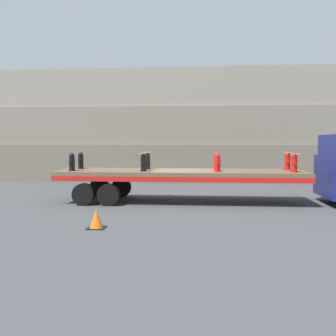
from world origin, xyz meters
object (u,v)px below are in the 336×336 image
Objects in this scene: fire_hydrant_black_far_0 at (81,161)px; fire_hydrant_red_near_2 at (218,163)px; fire_hydrant_black_near_0 at (72,162)px; traffic_cone at (96,219)px; fire_hydrant_black_far_1 at (147,161)px; fire_hydrant_red_far_2 at (216,161)px; fire_hydrant_red_far_3 at (287,162)px; fire_hydrant_black_near_1 at (143,163)px; fire_hydrant_red_near_3 at (294,163)px; flatbed_trailer at (168,176)px.

fire_hydrant_black_far_0 and fire_hydrant_red_near_2 have the same top height.
traffic_cone is at bearing -62.98° from fire_hydrant_black_near_0.
traffic_cone is (-0.71, -5.55, -1.39)m from fire_hydrant_black_far_1.
fire_hydrant_black_far_1 is (2.96, 1.13, 0.00)m from fire_hydrant_black_near_0.
fire_hydrant_red_far_2 is 2.96m from fire_hydrant_red_far_3.
traffic_cone is (-3.67, -4.42, -1.39)m from fire_hydrant_red_near_2.
fire_hydrant_black_near_1 and fire_hydrant_red_far_2 have the same top height.
fire_hydrant_red_far_2 and fire_hydrant_red_near_3 have the same top height.
fire_hydrant_red_far_3 is at bearing 90.00° from fire_hydrant_red_near_3.
fire_hydrant_red_far_2 is at bearing 56.57° from traffic_cone.
fire_hydrant_red_far_3 is (5.92, 0.00, 0.00)m from fire_hydrant_black_far_1.
fire_hydrant_black_far_1 and fire_hydrant_red_far_3 have the same top height.
fire_hydrant_red_near_3 is at bearing 33.71° from traffic_cone.
fire_hydrant_black_near_0 and fire_hydrant_red_near_3 have the same top height.
fire_hydrant_red_near_2 is at bearing -15.54° from flatbed_trailer.
fire_hydrant_red_far_2 and fire_hydrant_red_far_3 have the same top height.
fire_hydrant_red_near_3 is (8.88, -1.13, 0.00)m from fire_hydrant_black_far_0.
fire_hydrant_black_near_0 is 8.88m from fire_hydrant_red_near_3.
fire_hydrant_black_near_0 is 1.00× the size of fire_hydrant_red_far_2.
fire_hydrant_red_near_2 is at bearing 0.00° from fire_hydrant_black_near_1.
fire_hydrant_black_far_0 and fire_hydrant_red_near_3 have the same top height.
fire_hydrant_black_near_0 reaches higher than traffic_cone.
fire_hydrant_black_far_0 is 1.00× the size of fire_hydrant_red_near_3.
fire_hydrant_black_far_0 is 1.00× the size of fire_hydrant_red_far_2.
flatbed_trailer is at bearing 71.90° from traffic_cone.
fire_hydrant_black_far_0 is 3.17m from fire_hydrant_black_near_1.
traffic_cone is (-6.63, -5.55, -1.39)m from fire_hydrant_red_far_3.
fire_hydrant_black_far_1 is 3.17m from fire_hydrant_red_near_2.
traffic_cone is at bearing -140.03° from fire_hydrant_red_far_3.
fire_hydrant_black_near_0 is 3.17m from fire_hydrant_black_far_1.
fire_hydrant_black_near_0 and fire_hydrant_red_far_2 have the same top height.
fire_hydrant_black_near_0 is 1.00× the size of fire_hydrant_black_far_0.
fire_hydrant_red_far_3 is (8.88, 1.13, 0.00)m from fire_hydrant_black_near_0.
fire_hydrant_black_far_0 is 1.26× the size of traffic_cone.
fire_hydrant_red_far_3 is at bearing 0.00° from fire_hydrant_black_far_1.
fire_hydrant_red_far_3 is (0.00, 1.13, 0.00)m from fire_hydrant_red_near_3.
fire_hydrant_red_far_3 is (2.96, 1.13, 0.00)m from fire_hydrant_red_near_2.
fire_hydrant_black_far_0 is 1.00× the size of fire_hydrant_black_far_1.
fire_hydrant_black_near_1 and fire_hydrant_red_far_3 have the same top height.
fire_hydrant_black_near_1 is 1.00× the size of fire_hydrant_red_far_2.
fire_hydrant_black_near_0 is 5.92m from fire_hydrant_red_near_2.
flatbed_trailer is 2.19m from fire_hydrant_red_near_2.
fire_hydrant_red_near_2 is 1.13m from fire_hydrant_red_far_2.
traffic_cone is (2.26, -5.55, -1.39)m from fire_hydrant_black_far_0.
fire_hydrant_black_near_1 is 1.00× the size of fire_hydrant_black_far_1.
fire_hydrant_red_near_2 is (2.96, 0.00, 0.00)m from fire_hydrant_black_near_1.
fire_hydrant_black_far_0 is at bearing 90.00° from fire_hydrant_black_near_0.
fire_hydrant_black_near_0 is at bearing -159.07° from fire_hydrant_black_far_1.
fire_hydrant_red_near_3 is at bearing -10.83° from fire_hydrant_black_far_1.
fire_hydrant_red_far_2 is (5.92, 0.00, 0.00)m from fire_hydrant_black_far_0.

